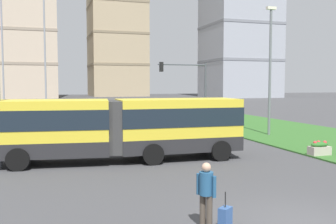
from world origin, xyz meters
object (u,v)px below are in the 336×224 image
Objects in this scene: rolling_suitcase at (225,218)px; traffic_light_near_left at (45,46)px; flower_planter_2 at (319,148)px; apartment_tower_eastcentre at (240,10)px; pedestrian_crossing at (206,191)px; apartment_tower_westcentre at (26,2)px; car_white_van at (53,120)px; traffic_light_far_right at (189,82)px; apartment_tower_centre at (116,22)px; articulated_bus at (122,127)px; streetlight_median at (270,66)px.

rolling_suitcase is 6.70m from traffic_light_near_left.
apartment_tower_eastcentre is at bearing 64.58° from flower_planter_2.
apartment_tower_westcentre is (-8.52, 100.49, 24.46)m from pedestrian_crossing.
apartment_tower_eastcentre is (51.68, 64.89, 23.71)m from car_white_van.
car_white_van is 0.81× the size of traffic_light_far_right.
apartment_tower_westcentre is at bearing 95.09° from rolling_suitcase.
rolling_suitcase is 11.87m from flower_planter_2.
flower_planter_2 is at bearing -79.01° from apartment_tower_westcentre.
traffic_light_near_left reaches higher than rolling_suitcase.
rolling_suitcase is at bearing -80.80° from car_white_van.
pedestrian_crossing is (3.46, -23.92, 0.25)m from car_white_van.
traffic_light_far_right is 83.45m from apartment_tower_westcentre.
apartment_tower_westcentre is 1.11× the size of apartment_tower_centre.
car_white_van is 4.09× the size of flower_planter_2.
apartment_tower_centre is (17.23, 110.82, 21.91)m from pedestrian_crossing.
apartment_tower_centre is at bearing 81.41° from rolling_suitcase.
articulated_bus is at bearing 75.07° from traffic_light_near_left.
traffic_light_far_right is (11.12, -2.41, 3.13)m from car_white_van.
traffic_light_near_left is 27.53m from traffic_light_far_right.
articulated_bus is at bearing -84.93° from apartment_tower_westcentre.
apartment_tower_centre is at bearing 83.89° from traffic_light_far_right.
traffic_light_near_left is (-3.86, -3.48, 3.25)m from pedestrian_crossing.
apartment_tower_westcentre reaches higher than apartment_tower_centre.
pedestrian_crossing is at bearing -127.05° from streetlight_median.
apartment_tower_centre is at bearing 21.87° from apartment_tower_westcentre.
streetlight_median is (3.79, -6.35, 1.17)m from traffic_light_far_right.
pedestrian_crossing is 23.02m from traffic_light_far_right.
apartment_tower_eastcentre reaches higher than pedestrian_crossing.
pedestrian_crossing is 0.19× the size of streetlight_median.
traffic_light_near_left is at bearing -100.45° from apartment_tower_centre.
car_white_van is 17.81m from streetlight_median.
traffic_light_near_left is at bearing -114.75° from traffic_light_far_right.
apartment_tower_eastcentre reaches higher than streetlight_median.
rolling_suitcase is (0.45, -0.20, -0.69)m from pedestrian_crossing.
traffic_light_near_left is at bearing -119.44° from apartment_tower_eastcentre.
articulated_bus is 12.37× the size of rolling_suitcase.
car_white_van is at bearing 98.22° from pedestrian_crossing.
car_white_van is 27.63m from traffic_light_near_left.
articulated_bus is 14.75m from traffic_light_far_right.
flower_planter_2 is (9.55, 7.42, -0.58)m from pedestrian_crossing.
apartment_tower_westcentre reaches higher than pedestrian_crossing.
apartment_tower_centre reaches higher than articulated_bus.
apartment_tower_eastcentre reaches higher than traffic_light_near_left.
apartment_tower_westcentre reaches higher than articulated_bus.
apartment_tower_eastcentre is (47.78, 89.01, 24.15)m from rolling_suitcase.
car_white_van is 92.03m from apartment_tower_centre.
streetlight_median is 0.18× the size of apartment_tower_westcentre.
traffic_light_far_right is at bearing 70.40° from pedestrian_crossing.
apartment_tower_eastcentre reaches higher than traffic_light_far_right.
streetlight_median is (1.90, 7.75, 4.63)m from flower_planter_2.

